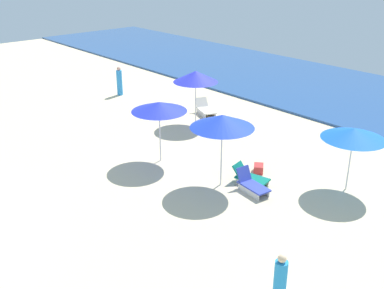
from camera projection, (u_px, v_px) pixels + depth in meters
name	position (u px, v px, depth m)	size (l,w,h in m)	color
ocean	(341.00, 92.00, 27.83)	(60.00, 10.91, 0.12)	#284F8B
umbrella_0	(354.00, 134.00, 15.73)	(2.23, 2.23, 2.34)	silver
umbrella_1	(159.00, 107.00, 17.92)	(2.21, 2.21, 2.51)	silver
umbrella_3	(196.00, 76.00, 21.94)	(2.17, 2.17, 2.67)	silver
lounge_chair_3_0	(205.00, 109.00, 24.04)	(1.62, 1.13, 0.75)	silver
umbrella_4	(222.00, 121.00, 15.91)	(2.29, 2.29, 2.72)	silver
lounge_chair_4_0	(252.00, 185.00, 16.29)	(1.37, 0.72, 0.77)	silver
lounge_chair_4_1	(250.00, 177.00, 16.87)	(1.42, 0.90, 0.67)	silver
beachgoer_1	(280.00, 285.00, 10.65)	(0.40, 0.40, 1.61)	#268DD5
beachgoer_2	(119.00, 82.00, 27.16)	(0.45, 0.45, 1.70)	#2F8CDD
cooler_box_0	(259.00, 168.00, 17.76)	(0.50, 0.36, 0.31)	red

